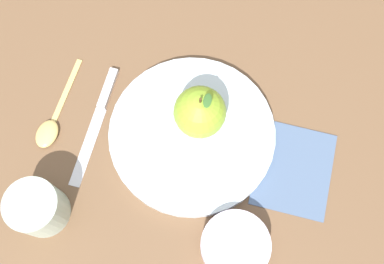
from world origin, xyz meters
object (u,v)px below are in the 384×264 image
dinner_plate (192,134)px  linen_napkin (294,169)px  apple (200,112)px  spoon (51,124)px  side_bowl (235,246)px  cup (37,208)px  knife (99,115)px

dinner_plate → linen_napkin: dinner_plate is taller
apple → spoon: bearing=-170.8°
side_bowl → spoon: bearing=155.7°
spoon → linen_napkin: (0.39, -0.01, -0.00)m
side_bowl → cup: bearing=179.1°
cup → spoon: size_ratio=0.47×
cup → side_bowl: bearing=-0.9°
dinner_plate → cup: cup is taller
knife → spoon: 0.08m
apple → cup: 0.27m
dinner_plate → cup: 0.26m
apple → spoon: 0.25m
side_bowl → cup: (-0.29, 0.00, 0.02)m
side_bowl → linen_napkin: side_bowl is taller
spoon → linen_napkin: bearing=-1.5°
linen_napkin → spoon: bearing=178.5°
spoon → apple: bearing=9.2°
dinner_plate → knife: bearing=176.1°
side_bowl → knife: bearing=145.0°
spoon → linen_napkin: size_ratio=1.17×
dinner_plate → linen_napkin: size_ratio=1.85×
dinner_plate → linen_napkin: (0.17, -0.03, -0.01)m
cup → linen_napkin: bearing=19.2°
cup → knife: 0.18m
side_bowl → knife: (-0.25, 0.17, -0.02)m
side_bowl → dinner_plate: bearing=119.0°
dinner_plate → cup: size_ratio=3.39×
apple → knife: (-0.16, -0.01, -0.06)m
cup → linen_napkin: (0.37, 0.13, -0.04)m
apple → side_bowl: 0.20m
apple → side_bowl: apple is taller
cup → spoon: cup is taller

